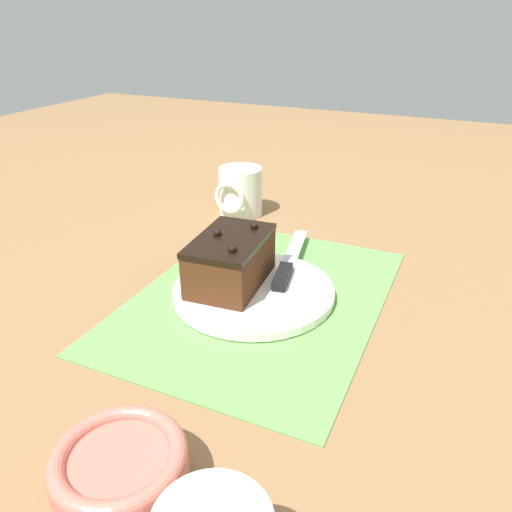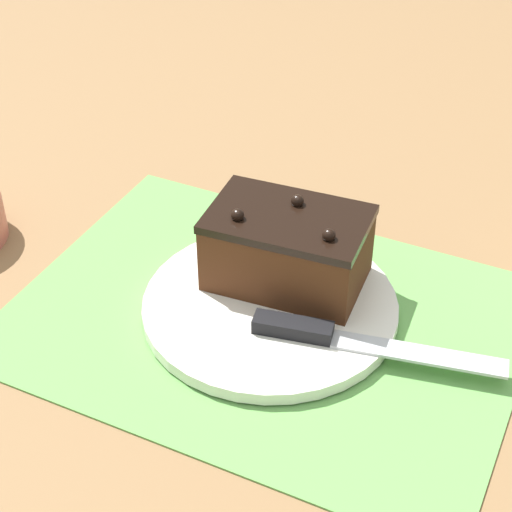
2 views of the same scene
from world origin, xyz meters
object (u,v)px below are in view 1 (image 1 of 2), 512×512
at_px(serving_knife, 287,267).
at_px(coffee_mug, 240,192).
at_px(small_bowl, 121,471).
at_px(cake_plate, 255,290).
at_px(chocolate_cake, 231,260).

xyz_separation_m(serving_knife, coffee_mug, (-0.22, -0.19, 0.03)).
bearing_deg(coffee_mug, small_bowl, 17.24).
relative_size(cake_plate, chocolate_cake, 1.55).
bearing_deg(chocolate_cake, serving_knife, 139.33).
height_order(cake_plate, chocolate_cake, chocolate_cake).
xyz_separation_m(chocolate_cake, small_bowl, (0.35, 0.07, -0.02)).
bearing_deg(coffee_mug, serving_knife, 40.85).
bearing_deg(small_bowl, cake_plate, -174.26).
bearing_deg(small_bowl, serving_knife, -178.42).
relative_size(chocolate_cake, coffee_mug, 1.55).
bearing_deg(small_bowl, chocolate_cake, -168.35).
relative_size(cake_plate, coffee_mug, 2.41).
relative_size(chocolate_cake, small_bowl, 1.31).
height_order(chocolate_cake, serving_knife, chocolate_cake).
height_order(chocolate_cake, coffee_mug, chocolate_cake).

